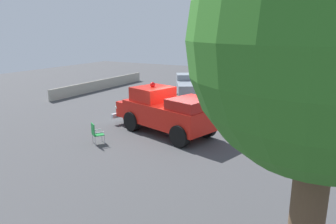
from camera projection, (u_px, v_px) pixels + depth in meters
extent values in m
plane|color=#424244|center=(176.00, 135.00, 16.54)|extent=(60.00, 60.00, 0.00)
cylinder|color=black|center=(132.00, 121.00, 17.07)|extent=(0.59, 1.09, 1.04)
cylinder|color=black|center=(159.00, 115.00, 18.44)|extent=(0.59, 1.09, 1.04)
cylinder|color=black|center=(179.00, 136.00, 14.67)|extent=(0.59, 1.09, 1.04)
cylinder|color=black|center=(207.00, 127.00, 16.04)|extent=(0.59, 1.09, 1.04)
cube|color=red|center=(168.00, 114.00, 16.43)|extent=(3.35, 5.29, 1.10)
cube|color=red|center=(133.00, 107.00, 18.41)|extent=(1.94, 1.34, 0.84)
cube|color=red|center=(153.00, 94.00, 16.99)|extent=(2.29, 2.15, 0.76)
cube|color=#B21914|center=(191.00, 105.00, 15.18)|extent=(2.35, 2.17, 0.60)
cube|color=silver|center=(128.00, 106.00, 18.72)|extent=(1.42, 0.51, 0.64)
cube|color=silver|center=(127.00, 113.00, 18.90)|extent=(2.21, 0.80, 0.24)
sphere|color=white|center=(117.00, 107.00, 18.17)|extent=(0.32, 0.32, 0.26)
sphere|color=white|center=(139.00, 103.00, 19.24)|extent=(0.32, 0.32, 0.26)
sphere|color=red|center=(153.00, 85.00, 16.87)|extent=(0.35, 0.35, 0.28)
cylinder|color=black|center=(210.00, 108.00, 20.82)|extent=(0.37, 0.71, 0.68)
cylinder|color=black|center=(215.00, 103.00, 22.31)|extent=(0.37, 0.71, 0.68)
cylinder|color=black|center=(256.00, 111.00, 19.87)|extent=(0.37, 0.71, 0.68)
cylinder|color=black|center=(258.00, 106.00, 21.36)|extent=(0.37, 0.71, 0.68)
cube|color=white|center=(235.00, 103.00, 21.02)|extent=(2.47, 4.44, 0.64)
cube|color=white|center=(213.00, 96.00, 21.41)|extent=(1.85, 1.65, 0.20)
cube|color=black|center=(240.00, 95.00, 20.78)|extent=(1.85, 2.13, 0.56)
cube|color=silver|center=(202.00, 103.00, 21.79)|extent=(1.90, 0.47, 0.20)
cylinder|color=black|center=(176.00, 91.00, 26.15)|extent=(0.83, 0.65, 0.80)
cylinder|color=black|center=(198.00, 91.00, 26.20)|extent=(0.83, 0.65, 0.80)
cylinder|color=black|center=(179.00, 99.00, 23.15)|extent=(0.83, 0.65, 0.80)
cylinder|color=black|center=(203.00, 99.00, 23.20)|extent=(0.83, 0.65, 0.80)
cube|color=gray|center=(190.00, 90.00, 23.62)|extent=(3.29, 3.02, 1.00)
cube|color=gray|center=(188.00, 83.00, 25.40)|extent=(2.21, 2.32, 1.40)
cube|color=gray|center=(187.00, 85.00, 26.55)|extent=(1.65, 1.92, 0.64)
cylinder|color=#B7BABF|center=(181.00, 112.00, 20.10)|extent=(0.04, 0.04, 0.44)
cylinder|color=#B7BABF|center=(174.00, 112.00, 20.10)|extent=(0.04, 0.04, 0.44)
cylinder|color=#B7BABF|center=(180.00, 111.00, 20.53)|extent=(0.04, 0.04, 0.44)
cylinder|color=#B7BABF|center=(173.00, 111.00, 20.52)|extent=(0.04, 0.04, 0.44)
cube|color=beige|center=(177.00, 108.00, 20.26)|extent=(0.66, 0.66, 0.04)
cube|color=beige|center=(177.00, 103.00, 20.42)|extent=(0.28, 0.43, 0.56)
cube|color=#B7BABF|center=(181.00, 105.00, 20.22)|extent=(0.40, 0.25, 0.03)
cube|color=#B7BABF|center=(173.00, 106.00, 20.21)|extent=(0.40, 0.25, 0.03)
cylinder|color=#B7BABF|center=(102.00, 137.00, 15.46)|extent=(0.04, 0.04, 0.44)
cylinder|color=#B7BABF|center=(104.00, 140.00, 15.09)|extent=(0.04, 0.04, 0.44)
cylinder|color=#B7BABF|center=(93.00, 139.00, 15.27)|extent=(0.04, 0.04, 0.44)
cylinder|color=#B7BABF|center=(95.00, 141.00, 14.89)|extent=(0.04, 0.04, 0.44)
cube|color=#1E7F38|center=(98.00, 134.00, 15.12)|extent=(0.66, 0.66, 0.04)
cube|color=#1E7F38|center=(93.00, 129.00, 14.94)|extent=(0.29, 0.43, 0.56)
cube|color=#B7BABF|center=(97.00, 130.00, 15.28)|extent=(0.39, 0.27, 0.03)
cube|color=#B7BABF|center=(100.00, 133.00, 14.87)|extent=(0.39, 0.27, 0.03)
cylinder|color=#B7BABF|center=(283.00, 118.00, 18.73)|extent=(0.03, 0.03, 0.44)
cylinder|color=#B7BABF|center=(285.00, 117.00, 19.08)|extent=(0.03, 0.03, 0.44)
cylinder|color=#B7BABF|center=(290.00, 120.00, 18.48)|extent=(0.03, 0.03, 0.44)
cylinder|color=#B7BABF|center=(293.00, 118.00, 18.83)|extent=(0.03, 0.03, 0.44)
cube|color=#B21E1E|center=(288.00, 114.00, 18.72)|extent=(0.53, 0.53, 0.04)
cube|color=#B21E1E|center=(293.00, 110.00, 18.51)|extent=(0.48, 0.10, 0.56)
cube|color=#B7BABF|center=(287.00, 113.00, 18.49)|extent=(0.09, 0.44, 0.03)
cube|color=#B7BABF|center=(289.00, 111.00, 18.87)|extent=(0.09, 0.44, 0.03)
cylinder|color=#383842|center=(179.00, 113.00, 20.05)|extent=(0.18, 0.18, 0.45)
cylinder|color=#383842|center=(176.00, 113.00, 20.05)|extent=(0.18, 0.18, 0.45)
cube|color=#383842|center=(179.00, 108.00, 20.14)|extent=(0.46, 0.35, 0.13)
cube|color=#383842|center=(176.00, 108.00, 20.13)|extent=(0.46, 0.35, 0.13)
cube|color=gold|center=(177.00, 102.00, 20.25)|extent=(0.39, 0.46, 0.54)
sphere|color=tan|center=(177.00, 97.00, 20.14)|extent=(0.30, 0.30, 0.22)
sphere|color=#2F7024|center=(328.00, 41.00, 4.87)|extent=(4.37, 4.37, 4.37)
cube|color=#A8A393|center=(102.00, 85.00, 29.06)|extent=(12.00, 0.12, 0.90)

